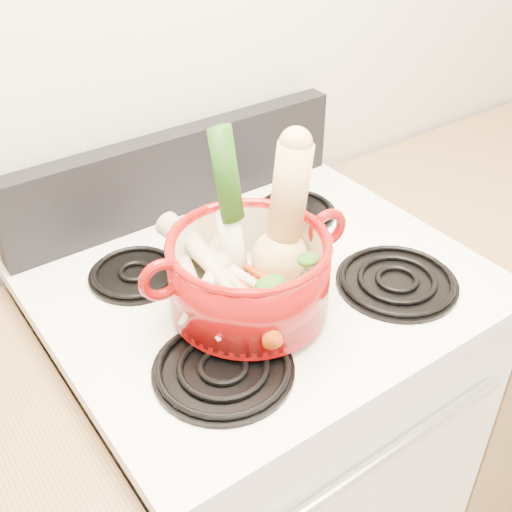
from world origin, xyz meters
TOP-DOWN VIEW (x-y plane):
  - wall_back at (0.00, 1.75)m, footprint 3.50×0.02m
  - stove_body at (0.00, 1.40)m, footprint 0.76×0.65m
  - cooktop at (0.00, 1.40)m, footprint 0.78×0.67m
  - control_backsplash at (0.00, 1.70)m, footprint 0.76×0.05m
  - oven_handle at (0.00, 1.06)m, footprint 0.60×0.02m
  - burner_front_left at (-0.19, 1.24)m, footprint 0.22×0.22m
  - burner_front_right at (0.19, 1.24)m, footprint 0.22×0.22m
  - burner_back_left at (-0.19, 1.54)m, footprint 0.17×0.17m
  - burner_back_right at (0.19, 1.54)m, footprint 0.17×0.17m
  - dutch_oven at (-0.08, 1.33)m, footprint 0.30×0.30m
  - pot_handle_left at (-0.23, 1.35)m, footprint 0.08×0.03m
  - pot_handle_right at (0.07, 1.31)m, footprint 0.08×0.03m
  - squash at (-0.00, 1.34)m, footprint 0.14×0.12m
  - leek at (-0.07, 1.38)m, footprint 0.06×0.10m
  - ginger at (-0.07, 1.43)m, footprint 0.10×0.08m
  - parsnip_0 at (-0.11, 1.37)m, footprint 0.15×0.20m
  - parsnip_1 at (-0.17, 1.34)m, footprint 0.07×0.19m
  - parsnip_2 at (-0.09, 1.36)m, footprint 0.11×0.20m
  - parsnip_3 at (-0.14, 1.35)m, footprint 0.19×0.13m
  - parsnip_4 at (-0.11, 1.40)m, footprint 0.07×0.24m
  - parsnip_5 at (-0.12, 1.38)m, footprint 0.06×0.23m
  - carrot_0 at (-0.09, 1.27)m, footprint 0.10×0.16m
  - carrot_1 at (-0.10, 1.29)m, footprint 0.04×0.14m
  - carrot_2 at (-0.05, 1.32)m, footprint 0.07×0.16m

SIDE VIEW (x-z plane):
  - stove_body at x=0.00m, z-range 0.00..0.92m
  - oven_handle at x=0.00m, z-range 0.77..0.79m
  - cooktop at x=0.00m, z-range 0.92..0.95m
  - burner_front_left at x=-0.19m, z-range 0.95..0.97m
  - burner_front_right at x=0.19m, z-range 0.95..0.97m
  - burner_back_left at x=-0.19m, z-range 0.95..0.97m
  - burner_back_right at x=0.19m, z-range 0.95..0.97m
  - carrot_0 at x=-0.09m, z-range 0.99..1.04m
  - parsnip_0 at x=-0.11m, z-range 0.99..1.04m
  - carrot_1 at x=-0.10m, z-range 1.00..1.04m
  - ginger at x=-0.07m, z-range 0.99..1.04m
  - carrot_2 at x=-0.05m, z-range 1.00..1.04m
  - parsnip_1 at x=-0.17m, z-range 1.00..1.05m
  - parsnip_2 at x=-0.09m, z-range 1.00..1.06m
  - dutch_oven at x=-0.08m, z-range 0.97..1.10m
  - parsnip_3 at x=-0.14m, z-range 1.01..1.07m
  - control_backsplash at x=0.00m, z-range 0.95..1.13m
  - parsnip_4 at x=-0.11m, z-range 1.01..1.08m
  - parsnip_5 at x=-0.12m, z-range 1.02..1.08m
  - pot_handle_left at x=-0.23m, z-range 1.04..1.12m
  - pot_handle_right at x=0.07m, z-range 1.04..1.12m
  - squash at x=0.00m, z-range 0.99..1.25m
  - leek at x=-0.07m, z-range 0.99..1.28m
  - wall_back at x=0.00m, z-range 0.00..2.60m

